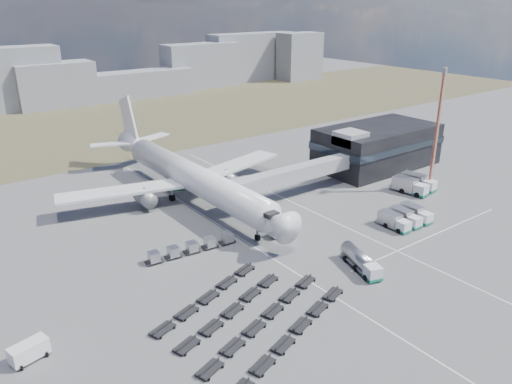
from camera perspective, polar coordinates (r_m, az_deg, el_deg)
ground at (r=80.04m, az=4.10°, el=-7.81°), size 420.00×420.00×0.00m
grass_strip at (r=173.35m, az=-20.51°, el=6.94°), size 420.00×90.00×0.01m
lane_markings at (r=87.93m, az=7.67°, el=-5.15°), size 47.12×110.00×0.01m
terminal at (r=125.82m, az=13.63°, el=5.15°), size 30.40×16.40×11.00m
jet_bridge at (r=101.63m, az=3.47°, el=1.79°), size 30.30×3.80×7.05m
airliner at (r=102.33m, az=-7.72°, el=1.91°), size 51.59×64.53×17.62m
skyline at (r=209.83m, az=-23.20°, el=11.53°), size 304.28×26.06×23.13m
fuel_tanker at (r=78.38m, az=11.90°, el=-7.73°), size 4.79×9.19×2.89m
pushback_tug at (r=87.39m, az=2.68°, el=-4.57°), size 3.64×2.09×1.59m
utility_van at (r=65.15m, az=-24.50°, el=-16.28°), size 4.60×2.87×2.28m
catering_truck at (r=111.43m, az=-9.27°, el=1.44°), size 4.72×7.42×3.16m
service_trucks_near at (r=95.54m, az=16.68°, el=-2.78°), size 8.50×6.50×2.54m
service_trucks_far at (r=112.42m, az=17.64°, el=0.89°), size 7.28×8.33×3.02m
uld_row at (r=82.27m, az=-7.33°, el=-6.28°), size 15.79×3.03×1.72m
baggage_dollies at (r=66.48m, az=-0.84°, el=-14.03°), size 28.06×22.63×0.80m
floodlight_mast at (r=110.65m, az=19.96°, el=6.50°), size 2.45×2.01×26.06m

